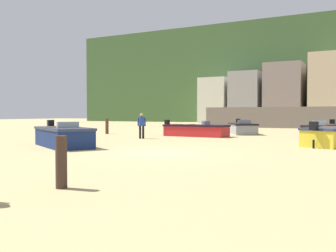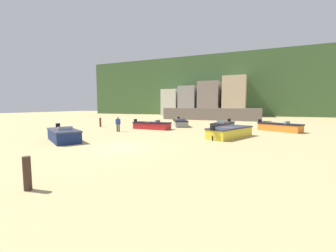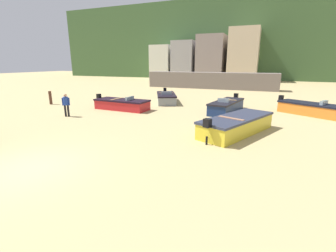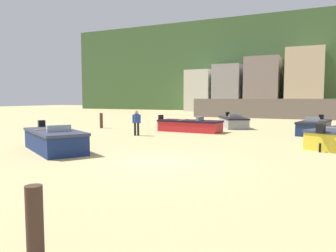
# 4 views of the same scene
# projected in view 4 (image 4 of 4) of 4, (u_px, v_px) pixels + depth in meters

# --- Properties ---
(ground_plane) EXTENTS (160.00, 160.00, 0.00)m
(ground_plane) POSITION_uv_depth(u_px,v_px,m) (159.00, 163.00, 12.00)
(ground_plane) COLOR tan
(headland_hill) EXTENTS (90.00, 32.00, 17.40)m
(headland_hill) POSITION_uv_depth(u_px,v_px,m) (294.00, 69.00, 70.89)
(headland_hill) COLOR #3E5E34
(headland_hill) RESTS_ON ground
(harbor_pier) EXTENTS (18.84, 2.40, 2.33)m
(harbor_pier) POSITION_uv_depth(u_px,v_px,m) (271.00, 108.00, 38.98)
(harbor_pier) COLOR slate
(harbor_pier) RESTS_ON ground
(townhouse_far_left) EXTENTS (4.58, 5.83, 7.49)m
(townhouse_far_left) POSITION_uv_depth(u_px,v_px,m) (201.00, 91.00, 60.25)
(townhouse_far_left) COLOR silver
(townhouse_far_left) RESTS_ON ground
(townhouse_left) EXTENTS (4.77, 5.21, 8.27)m
(townhouse_left) POSITION_uv_depth(u_px,v_px,m) (228.00, 88.00, 57.73)
(townhouse_left) COLOR #979496
(townhouse_left) RESTS_ON ground
(townhouse_centre_left) EXTENTS (5.56, 6.21, 9.30)m
(townhouse_centre_left) POSITION_uv_depth(u_px,v_px,m) (263.00, 85.00, 55.67)
(townhouse_centre_left) COLOR gray
(townhouse_centre_left) RESTS_ON ground
(townhouse_centre_right) EXTENTS (5.73, 6.78, 10.40)m
(townhouse_centre_right) POSITION_uv_depth(u_px,v_px,m) (305.00, 81.00, 53.12)
(townhouse_centre_right) COLOR beige
(townhouse_centre_right) RESTS_ON ground
(boat_navy_2) EXTENTS (2.24, 4.83, 1.20)m
(boat_navy_2) POSITION_uv_depth(u_px,v_px,m) (314.00, 127.00, 21.65)
(boat_navy_2) COLOR navy
(boat_navy_2) RESTS_ON ground
(boat_navy_3) EXTENTS (4.65, 3.75, 1.26)m
(boat_navy_3) POSITION_uv_depth(u_px,v_px,m) (54.00, 140.00, 14.60)
(boat_navy_3) COLOR navy
(boat_navy_3) RESTS_ON ground
(boat_grey_4) EXTENTS (3.43, 4.71, 1.16)m
(boat_grey_4) POSITION_uv_depth(u_px,v_px,m) (233.00, 122.00, 26.57)
(boat_grey_4) COLOR gray
(boat_grey_4) RESTS_ON ground
(boat_red_5) EXTENTS (4.82, 1.98, 1.14)m
(boat_red_5) POSITION_uv_depth(u_px,v_px,m) (190.00, 126.00, 23.15)
(boat_red_5) COLOR red
(boat_red_5) RESTS_ON ground
(mooring_post_near_water) EXTENTS (0.25, 0.25, 1.13)m
(mooring_post_near_water) POSITION_uv_depth(u_px,v_px,m) (35.00, 224.00, 4.64)
(mooring_post_near_water) COLOR #3E2C23
(mooring_post_near_water) RESTS_ON ground
(mooring_post_mid_beach) EXTENTS (0.25, 0.25, 1.21)m
(mooring_post_mid_beach) POSITION_uv_depth(u_px,v_px,m) (101.00, 121.00, 25.96)
(mooring_post_mid_beach) COLOR #503224
(mooring_post_mid_beach) RESTS_ON ground
(beach_walker_distant) EXTENTS (0.50, 0.47, 1.62)m
(beach_walker_distant) POSITION_uv_depth(u_px,v_px,m) (137.00, 121.00, 20.66)
(beach_walker_distant) COLOR black
(beach_walker_distant) RESTS_ON ground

